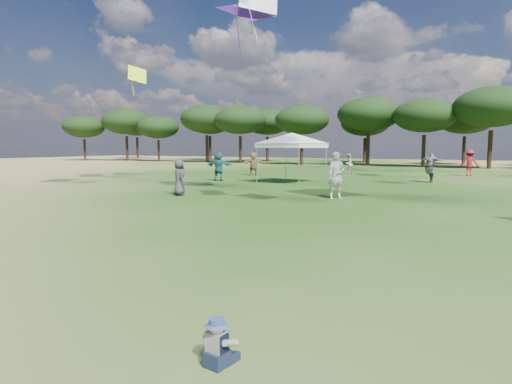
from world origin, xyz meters
TOP-DOWN VIEW (x-y plane):
  - tree_line at (2.39, 47.41)m, footprint 108.78×17.63m
  - tent_left at (-7.11, 21.47)m, footprint 6.03×6.03m
  - toddler at (0.29, 2.06)m, footprint 0.34×0.36m
  - festival_crowd at (-0.38, 25.09)m, footprint 23.25×22.08m

SIDE VIEW (x-z plane):
  - toddler at x=0.29m, z-range -0.03..0.45m
  - festival_crowd at x=-0.38m, z-range -0.07..1.85m
  - tent_left at x=-7.11m, z-range 1.16..4.32m
  - tree_line at x=2.39m, z-range 1.54..9.31m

